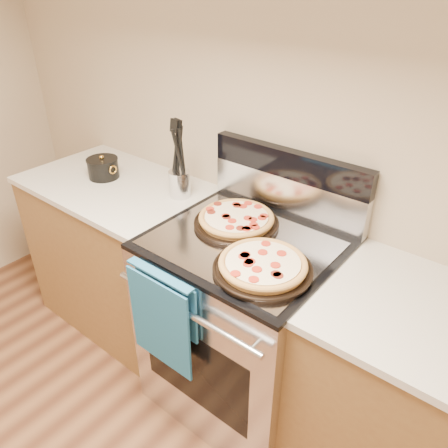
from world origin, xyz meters
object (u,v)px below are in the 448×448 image
Objects in this scene: pepperoni_pizza_back at (236,220)px; utensil_crock at (180,184)px; range_body at (243,325)px; saucepan at (103,169)px; pepperoni_pizza_front at (263,266)px.

utensil_crock is (-0.40, 0.07, 0.03)m from pepperoni_pizza_back.
pepperoni_pizza_back is (-0.10, 0.07, 0.50)m from range_body.
saucepan is (-0.88, -0.03, 0.01)m from pepperoni_pizza_back.
pepperoni_pizza_front is at bearing -37.26° from range_body.
pepperoni_pizza_back is 1.00× the size of pepperoni_pizza_front.
saucepan reaches higher than pepperoni_pizza_front.
saucepan reaches higher than range_body.
range_body is 1.10m from saucepan.
saucepan is (-0.98, 0.04, 0.51)m from range_body.
saucepan is at bearing -178.24° from pepperoni_pizza_back.
utensil_crock is 0.48m from saucepan.
pepperoni_pizza_front is at bearing -36.34° from pepperoni_pizza_back.
utensil_crock reaches higher than saucepan.
utensil_crock is at bearing 164.49° from range_body.
utensil_crock is 0.82× the size of saucepan.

